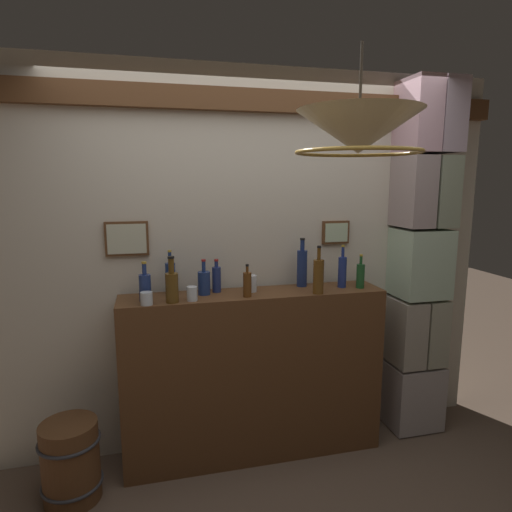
% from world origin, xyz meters
% --- Properties ---
extents(panelled_rear_partition, '(3.57, 0.15, 2.59)m').
position_xyz_m(panelled_rear_partition, '(-0.00, 1.10, 1.36)').
color(panelled_rear_partition, beige).
rests_on(panelled_rear_partition, ground).
extents(stone_pillar, '(0.38, 0.38, 2.52)m').
position_xyz_m(stone_pillar, '(1.24, 0.93, 1.26)').
color(stone_pillar, '#A89C98').
rests_on(stone_pillar, ground).
extents(bar_shelf_unit, '(1.72, 0.33, 1.13)m').
position_xyz_m(bar_shelf_unit, '(0.00, 0.86, 0.57)').
color(bar_shelf_unit, brown).
rests_on(bar_shelf_unit, ground).
extents(liquor_bottle_gin, '(0.05, 0.05, 0.21)m').
position_xyz_m(liquor_bottle_gin, '(-0.06, 0.77, 1.22)').
color(liquor_bottle_gin, '#5E3413').
rests_on(liquor_bottle_gin, bar_shelf_unit).
extents(liquor_bottle_vermouth, '(0.06, 0.06, 0.29)m').
position_xyz_m(liquor_bottle_vermouth, '(0.61, 0.86, 1.25)').
color(liquor_bottle_vermouth, navy).
rests_on(liquor_bottle_vermouth, bar_shelf_unit).
extents(liquor_bottle_amaro, '(0.08, 0.08, 0.28)m').
position_xyz_m(liquor_bottle_amaro, '(-0.53, 0.76, 1.24)').
color(liquor_bottle_amaro, '#593C14').
rests_on(liquor_bottle_amaro, bar_shelf_unit).
extents(liquor_bottle_tequila, '(0.06, 0.06, 0.22)m').
position_xyz_m(liquor_bottle_tequila, '(-0.23, 0.94, 1.22)').
color(liquor_bottle_tequila, navy).
rests_on(liquor_bottle_tequila, bar_shelf_unit).
extents(liquor_bottle_sherry, '(0.07, 0.07, 0.33)m').
position_xyz_m(liquor_bottle_sherry, '(0.36, 0.95, 1.27)').
color(liquor_bottle_sherry, navy).
rests_on(liquor_bottle_sherry, bar_shelf_unit).
extents(liquor_bottle_scotch, '(0.07, 0.07, 0.24)m').
position_xyz_m(liquor_bottle_scotch, '(-0.68, 0.83, 1.22)').
color(liquor_bottle_scotch, navy).
rests_on(liquor_bottle_scotch, bar_shelf_unit).
extents(liquor_bottle_brandy, '(0.06, 0.06, 0.28)m').
position_xyz_m(liquor_bottle_brandy, '(-0.53, 0.96, 1.24)').
color(liquor_bottle_brandy, navy).
rests_on(liquor_bottle_brandy, bar_shelf_unit).
extents(liquor_bottle_rye, '(0.07, 0.07, 0.31)m').
position_xyz_m(liquor_bottle_rye, '(0.40, 0.74, 1.25)').
color(liquor_bottle_rye, brown).
rests_on(liquor_bottle_rye, bar_shelf_unit).
extents(liquor_bottle_bourbon, '(0.06, 0.06, 0.23)m').
position_xyz_m(liquor_bottle_bourbon, '(0.73, 0.81, 1.22)').
color(liquor_bottle_bourbon, '#1B4D23').
rests_on(liquor_bottle_bourbon, bar_shelf_unit).
extents(liquor_bottle_whiskey, '(0.08, 0.08, 0.23)m').
position_xyz_m(liquor_bottle_whiskey, '(-0.32, 0.89, 1.21)').
color(liquor_bottle_whiskey, navy).
rests_on(liquor_bottle_whiskey, bar_shelf_unit).
extents(glass_tumbler_rocks, '(0.07, 0.07, 0.11)m').
position_xyz_m(glass_tumbler_rocks, '(-0.01, 0.89, 1.19)').
color(glass_tumbler_rocks, silver).
rests_on(glass_tumbler_rocks, bar_shelf_unit).
extents(glass_tumbler_highball, '(0.06, 0.06, 0.09)m').
position_xyz_m(glass_tumbler_highball, '(-0.41, 0.76, 1.18)').
color(glass_tumbler_highball, silver).
rests_on(glass_tumbler_highball, bar_shelf_unit).
extents(glass_tumbler_shot, '(0.07, 0.07, 0.08)m').
position_xyz_m(glass_tumbler_shot, '(-0.68, 0.74, 1.17)').
color(glass_tumbler_shot, silver).
rests_on(glass_tumbler_shot, bar_shelf_unit).
extents(pendant_lamp, '(0.53, 0.53, 0.44)m').
position_xyz_m(pendant_lamp, '(0.21, -0.10, 2.04)').
color(pendant_lamp, beige).
extents(wooden_barrel, '(0.35, 0.35, 0.48)m').
position_xyz_m(wooden_barrel, '(-1.14, 0.67, 0.24)').
color(wooden_barrel, brown).
rests_on(wooden_barrel, ground).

